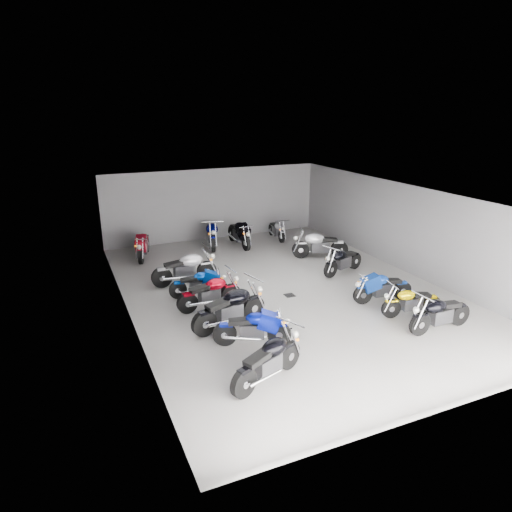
% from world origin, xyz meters
% --- Properties ---
extents(ground, '(14.00, 14.00, 0.00)m').
position_xyz_m(ground, '(0.00, 0.00, 0.00)').
color(ground, gray).
rests_on(ground, ground).
extents(wall_back, '(10.00, 0.10, 3.20)m').
position_xyz_m(wall_back, '(0.00, 7.00, 1.60)').
color(wall_back, slate).
rests_on(wall_back, ground).
extents(wall_left, '(0.10, 14.00, 3.20)m').
position_xyz_m(wall_left, '(-5.00, 0.00, 1.60)').
color(wall_left, slate).
rests_on(wall_left, ground).
extents(wall_right, '(0.10, 14.00, 3.20)m').
position_xyz_m(wall_right, '(5.00, 0.00, 1.60)').
color(wall_right, slate).
rests_on(wall_right, ground).
extents(ceiling, '(10.00, 14.00, 0.04)m').
position_xyz_m(ceiling, '(0.00, 0.00, 3.22)').
color(ceiling, black).
rests_on(ceiling, wall_back).
extents(drain_grate, '(0.32, 0.32, 0.01)m').
position_xyz_m(drain_grate, '(0.00, -0.50, 0.01)').
color(drain_grate, black).
rests_on(drain_grate, ground).
extents(motorcycle_left_a, '(2.05, 1.00, 0.96)m').
position_xyz_m(motorcycle_left_a, '(-2.70, -4.62, 0.52)').
color(motorcycle_left_a, black).
rests_on(motorcycle_left_a, ground).
extents(motorcycle_left_b, '(1.90, 0.92, 0.88)m').
position_xyz_m(motorcycle_left_b, '(-2.37, -2.99, 0.48)').
color(motorcycle_left_b, black).
rests_on(motorcycle_left_b, ground).
extents(motorcycle_left_c, '(2.32, 0.73, 1.04)m').
position_xyz_m(motorcycle_left_c, '(-2.54, -1.81, 0.56)').
color(motorcycle_left_c, black).
rests_on(motorcycle_left_c, ground).
extents(motorcycle_left_d, '(2.07, 0.47, 0.91)m').
position_xyz_m(motorcycle_left_d, '(-2.65, -0.38, 0.50)').
color(motorcycle_left_d, black).
rests_on(motorcycle_left_d, ground).
extents(motorcycle_left_e, '(1.85, 0.57, 0.82)m').
position_xyz_m(motorcycle_left_e, '(-2.72, 0.56, 0.45)').
color(motorcycle_left_e, black).
rests_on(motorcycle_left_e, ground).
extents(motorcycle_left_f, '(2.30, 0.45, 1.01)m').
position_xyz_m(motorcycle_left_f, '(-2.80, 1.88, 0.55)').
color(motorcycle_left_f, black).
rests_on(motorcycle_left_f, ground).
extents(motorcycle_right_a, '(2.09, 0.41, 0.92)m').
position_xyz_m(motorcycle_right_a, '(2.61, -4.27, 0.50)').
color(motorcycle_right_a, black).
rests_on(motorcycle_right_a, ground).
extents(motorcycle_right_b, '(1.86, 0.52, 0.82)m').
position_xyz_m(motorcycle_right_b, '(2.53, -3.24, 0.45)').
color(motorcycle_right_b, black).
rests_on(motorcycle_right_b, ground).
extents(motorcycle_right_c, '(1.98, 0.48, 0.87)m').
position_xyz_m(motorcycle_right_c, '(2.41, -2.08, 0.48)').
color(motorcycle_right_c, black).
rests_on(motorcycle_right_c, ground).
extents(motorcycle_right_e, '(1.97, 0.75, 0.89)m').
position_xyz_m(motorcycle_right_e, '(2.74, 0.58, 0.49)').
color(motorcycle_right_e, black).
rests_on(motorcycle_right_e, ground).
extents(motorcycle_right_f, '(2.19, 0.92, 1.00)m').
position_xyz_m(motorcycle_right_f, '(2.90, 2.48, 0.55)').
color(motorcycle_right_f, black).
rests_on(motorcycle_right_f, ground).
extents(motorcycle_back_a, '(0.84, 2.17, 0.98)m').
position_xyz_m(motorcycle_back_a, '(-3.61, 5.30, 0.54)').
color(motorcycle_back_a, black).
rests_on(motorcycle_back_a, ground).
extents(motorcycle_back_c, '(0.77, 2.36, 1.05)m').
position_xyz_m(motorcycle_back_c, '(-0.57, 5.75, 0.58)').
color(motorcycle_back_c, black).
rests_on(motorcycle_back_c, ground).
extents(motorcycle_back_d, '(0.45, 2.33, 1.02)m').
position_xyz_m(motorcycle_back_d, '(0.56, 5.32, 0.56)').
color(motorcycle_back_d, black).
rests_on(motorcycle_back_d, ground).
extents(motorcycle_back_e, '(0.42, 1.87, 0.82)m').
position_xyz_m(motorcycle_back_e, '(2.54, 5.62, 0.45)').
color(motorcycle_back_e, black).
rests_on(motorcycle_back_e, ground).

